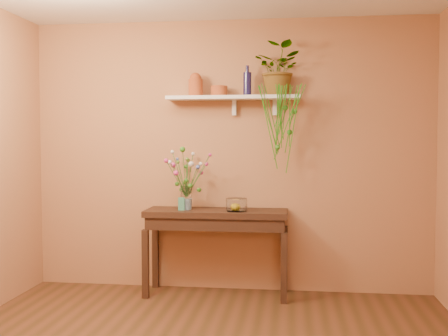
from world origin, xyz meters
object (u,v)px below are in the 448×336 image
Objects in this scene: blue_bottle at (247,83)px; glass_vase at (186,200)px; sideboard at (216,222)px; spider_plant at (280,70)px; glass_bowl at (237,205)px; terracotta_jug at (196,85)px; bouquet at (186,170)px.

glass_vase is at bearing -169.18° from blue_bottle.
blue_bottle is at bearing 19.71° from sideboard.
glass_vase is (-0.89, -0.14, -1.26)m from spider_plant.
glass_bowl reaches higher than sideboard.
terracotta_jug is at bearing 179.49° from blue_bottle.
glass_bowl is at bearing -5.39° from glass_vase.
bouquet is (-0.90, -0.15, -0.97)m from spider_plant.
spider_plant is 1.33m from bouquet.
blue_bottle is 1.27× the size of glass_vase.
glass_bowl is (0.42, -0.16, -1.16)m from terracotta_jug.
spider_plant is 2.19× the size of glass_vase.
terracotta_jug reaches higher than glass_vase.
bouquet reaches higher than glass_vase.
blue_bottle is 0.59× the size of bouquet.
spider_plant is 1.37m from glass_bowl.
blue_bottle is at bearing 10.82° from glass_vase.
spider_plant is (0.60, 0.13, 1.48)m from sideboard.
spider_plant reaches higher than bouquet.
blue_bottle is at bearing 11.59° from bouquet.
glass_bowl is at bearing -154.78° from spider_plant.
terracotta_jug is 0.83m from spider_plant.
blue_bottle reaches higher than glass_vase.
bouquet reaches higher than glass_bowl.
bouquet is at bearing 175.66° from glass_bowl.
sideboard is 5.95× the size of terracotta_jug.
spider_plant is at bearing 8.97° from glass_vase.
glass_vase is at bearing 68.02° from bouquet.
spider_plant is at bearing 5.44° from blue_bottle.
sideboard is at bearing 3.24° from bouquet.
bouquet is at bearing -168.41° from blue_bottle.
spider_plant is 2.51× the size of glass_bowl.
blue_bottle is at bearing -174.56° from spider_plant.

